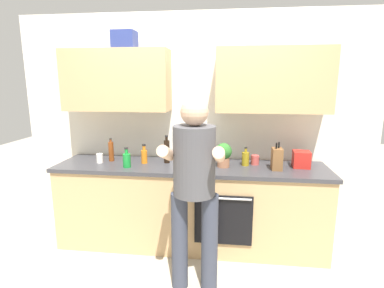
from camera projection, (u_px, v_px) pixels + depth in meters
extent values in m
plane|color=#B2A893|center=(190.00, 243.00, 3.33)|extent=(12.00, 12.00, 0.00)
cube|color=silver|center=(194.00, 127.00, 3.43)|extent=(4.00, 0.06, 2.50)
cube|color=tan|center=(117.00, 80.00, 3.24)|extent=(1.15, 0.32, 0.65)
cube|color=tan|center=(273.00, 80.00, 3.04)|extent=(1.15, 0.32, 0.65)
cylinder|color=silver|center=(258.00, 42.00, 2.98)|extent=(0.25, 0.25, 0.10)
cube|color=navy|center=(125.00, 40.00, 3.14)|extent=(0.24, 0.20, 0.18)
cube|color=tan|center=(190.00, 207.00, 3.25)|extent=(2.80, 0.60, 0.86)
cube|color=#38383D|center=(190.00, 167.00, 3.15)|extent=(2.84, 0.64, 0.04)
cube|color=black|center=(223.00, 220.00, 2.90)|extent=(0.56, 0.02, 0.50)
cylinder|color=silver|center=(224.00, 199.00, 2.83)|extent=(0.52, 0.02, 0.02)
cylinder|color=#383D4C|center=(179.00, 241.00, 2.55)|extent=(0.14, 0.14, 0.86)
cylinder|color=#383D4C|center=(209.00, 243.00, 2.52)|extent=(0.14, 0.14, 0.86)
cylinder|color=#4C4C51|center=(194.00, 161.00, 2.39)|extent=(0.34, 0.34, 0.56)
sphere|color=#D8AD8C|center=(194.00, 112.00, 2.31)|extent=(0.22, 0.22, 0.22)
cylinder|color=#D8AD8C|center=(166.00, 153.00, 2.28)|extent=(0.09, 0.31, 0.19)
cylinder|color=#D8AD8C|center=(219.00, 155.00, 2.24)|extent=(0.09, 0.31, 0.19)
cylinder|color=#198C33|center=(127.00, 161.00, 3.06)|extent=(0.08, 0.08, 0.14)
cylinder|color=#198C33|center=(126.00, 151.00, 3.04)|extent=(0.03, 0.03, 0.05)
cylinder|color=black|center=(126.00, 148.00, 3.04)|extent=(0.04, 0.04, 0.02)
cylinder|color=olive|center=(245.00, 159.00, 3.13)|extent=(0.08, 0.08, 0.14)
cylinder|color=olive|center=(246.00, 150.00, 3.11)|extent=(0.03, 0.03, 0.04)
cylinder|color=black|center=(246.00, 148.00, 3.10)|extent=(0.03, 0.03, 0.01)
cylinder|color=orange|center=(144.00, 157.00, 3.22)|extent=(0.07, 0.07, 0.14)
cylinder|color=orange|center=(144.00, 148.00, 3.20)|extent=(0.03, 0.03, 0.05)
cylinder|color=black|center=(144.00, 145.00, 3.19)|extent=(0.04, 0.04, 0.02)
cylinder|color=brown|center=(111.00, 152.00, 3.30)|extent=(0.06, 0.06, 0.21)
cylinder|color=brown|center=(111.00, 141.00, 3.28)|extent=(0.02, 0.02, 0.03)
cylinder|color=black|center=(110.00, 139.00, 3.27)|extent=(0.03, 0.03, 0.01)
cylinder|color=black|center=(167.00, 152.00, 3.22)|extent=(0.06, 0.06, 0.25)
cylinder|color=black|center=(167.00, 139.00, 3.19)|extent=(0.03, 0.03, 0.04)
cylinder|color=black|center=(166.00, 136.00, 3.19)|extent=(0.03, 0.03, 0.01)
cylinder|color=#BF4C47|center=(255.00, 160.00, 3.17)|extent=(0.08, 0.08, 0.10)
cylinder|color=white|center=(100.00, 158.00, 3.24)|extent=(0.07, 0.07, 0.10)
cylinder|color=silver|center=(196.00, 163.00, 3.09)|extent=(0.27, 0.27, 0.07)
cube|color=brown|center=(277.00, 159.00, 2.98)|extent=(0.10, 0.14, 0.22)
cylinder|color=black|center=(276.00, 146.00, 2.93)|extent=(0.02, 0.02, 0.06)
cylinder|color=black|center=(279.00, 145.00, 2.97)|extent=(0.02, 0.02, 0.06)
cylinder|color=#9E6647|center=(223.00, 162.00, 3.08)|extent=(0.12, 0.12, 0.10)
sphere|color=#2D6B28|center=(224.00, 151.00, 3.06)|extent=(0.17, 0.17, 0.17)
cube|color=red|center=(301.00, 159.00, 3.06)|extent=(0.18, 0.18, 0.17)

